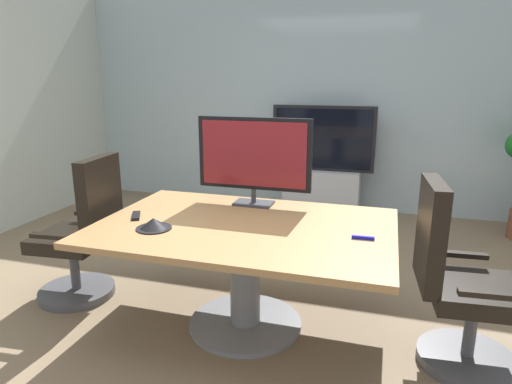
{
  "coord_description": "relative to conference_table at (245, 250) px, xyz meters",
  "views": [
    {
      "loc": [
        0.93,
        -2.72,
        1.64
      ],
      "look_at": [
        0.08,
        0.07,
        0.87
      ],
      "focal_mm": 31.03,
      "sensor_mm": 36.0,
      "label": 1
    }
  ],
  "objects": [
    {
      "name": "ground_plane",
      "position": [
        -0.08,
        0.18,
        -0.55
      ],
      "size": [
        7.09,
        7.09,
        0.0
      ],
      "primitive_type": "plane",
      "color": "#7A664C"
    },
    {
      "name": "whiteboard_marker",
      "position": [
        0.74,
        -0.06,
        0.19
      ],
      "size": [
        0.13,
        0.03,
        0.02
      ],
      "primitive_type": "cube",
      "rotation": [
        0.0,
        0.0,
        0.04
      ],
      "color": "#1919A5",
      "rests_on": "conference_table"
    },
    {
      "name": "office_chair_left",
      "position": [
        -1.28,
        0.03,
        -0.09
      ],
      "size": [
        0.61,
        0.59,
        1.09
      ],
      "rotation": [
        0.0,
        0.0,
        -1.48
      ],
      "color": "#4C4C51",
      "rests_on": "ground"
    },
    {
      "name": "remote_control",
      "position": [
        -0.75,
        -0.07,
        0.19
      ],
      "size": [
        0.13,
        0.17,
        0.02
      ],
      "primitive_type": "cube",
      "rotation": [
        0.0,
        0.0,
        0.5
      ],
      "color": "black",
      "rests_on": "conference_table"
    },
    {
      "name": "tv_monitor",
      "position": [
        -0.08,
        0.46,
        0.54
      ],
      "size": [
        0.84,
        0.18,
        0.64
      ],
      "color": "#333338",
      "rests_on": "conference_table"
    },
    {
      "name": "conference_table",
      "position": [
        0.0,
        0.0,
        0.0
      ],
      "size": [
        1.87,
        1.26,
        0.72
      ],
      "color": "olive",
      "rests_on": "ground"
    },
    {
      "name": "wall_back_glass_partition",
      "position": [
        -0.08,
        3.0,
        0.82
      ],
      "size": [
        6.09,
        0.1,
        2.74
      ],
      "primitive_type": "cube",
      "color": "#9EB2B7",
      "rests_on": "ground"
    },
    {
      "name": "conference_phone",
      "position": [
        -0.51,
        -0.25,
        0.21
      ],
      "size": [
        0.22,
        0.22,
        0.07
      ],
      "color": "black",
      "rests_on": "conference_table"
    },
    {
      "name": "wall_display_unit",
      "position": [
        0.11,
        2.64,
        -0.1
      ],
      "size": [
        1.2,
        0.36,
        1.31
      ],
      "color": "#B7BABC",
      "rests_on": "ground"
    },
    {
      "name": "office_chair_right",
      "position": [
        1.28,
        -0.03,
        -0.09
      ],
      "size": [
        0.61,
        0.59,
        1.09
      ],
      "rotation": [
        0.0,
        0.0,
        1.65
      ],
      "color": "#4C4C51",
      "rests_on": "ground"
    }
  ]
}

